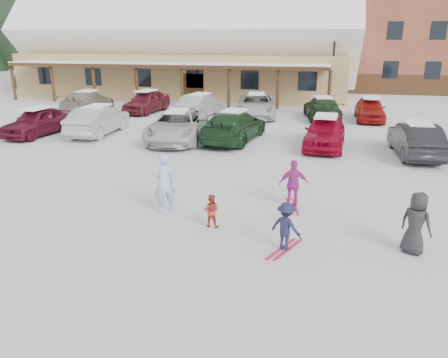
% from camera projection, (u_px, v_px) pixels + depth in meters
% --- Properties ---
extents(ground, '(160.00, 160.00, 0.00)m').
position_uv_depth(ground, '(206.00, 222.00, 12.45)').
color(ground, silver).
rests_on(ground, ground).
extents(day_lodge, '(29.12, 12.50, 10.38)m').
position_uv_depth(day_lodge, '(186.00, 49.00, 38.98)').
color(day_lodge, tan).
rests_on(day_lodge, ground).
extents(lamp_post, '(0.50, 0.25, 5.60)m').
position_uv_depth(lamp_post, '(333.00, 62.00, 33.05)').
color(lamp_post, black).
rests_on(lamp_post, ground).
extents(conifer_0, '(4.40, 4.40, 10.20)m').
position_uv_depth(conifer_0, '(29.00, 29.00, 43.73)').
color(conifer_0, black).
rests_on(conifer_0, ground).
extents(conifer_2, '(5.28, 5.28, 12.24)m').
position_uv_depth(conifer_2, '(59.00, 21.00, 55.32)').
color(conifer_2, black).
rests_on(conifer_2, ground).
extents(conifer_3, '(3.96, 3.96, 9.18)m').
position_uv_depth(conifer_3, '(350.00, 35.00, 50.51)').
color(conifer_3, black).
rests_on(conifer_3, ground).
extents(adult_skier, '(0.80, 0.75, 1.83)m').
position_uv_depth(adult_skier, '(164.00, 183.00, 12.91)').
color(adult_skier, '#A7BBEA').
rests_on(adult_skier, ground).
extents(toddler_red, '(0.48, 0.38, 0.94)m').
position_uv_depth(toddler_red, '(211.00, 211.00, 12.04)').
color(toddler_red, '#AD3326').
rests_on(toddler_red, ground).
extents(child_navy, '(0.92, 0.76, 1.25)m').
position_uv_depth(child_navy, '(286.00, 227.00, 10.66)').
color(child_navy, '#1A1C3B').
rests_on(child_navy, ground).
extents(skis_child_navy, '(0.77, 1.35, 0.03)m').
position_uv_depth(skis_child_navy, '(285.00, 249.00, 10.85)').
color(skis_child_navy, '#C41C48').
rests_on(skis_child_navy, ground).
extents(child_magenta, '(0.93, 0.52, 1.50)m').
position_uv_depth(child_magenta, '(294.00, 184.00, 13.34)').
color(child_magenta, '#B52B92').
rests_on(child_magenta, ground).
extents(skis_child_magenta, '(0.44, 1.41, 0.03)m').
position_uv_depth(skis_child_magenta, '(292.00, 206.00, 13.57)').
color(skis_child_magenta, '#C41C48').
rests_on(skis_child_magenta, ground).
extents(bystander_dark, '(0.91, 0.86, 1.57)m').
position_uv_depth(bystander_dark, '(416.00, 223.00, 10.47)').
color(bystander_dark, '#272729').
rests_on(bystander_dark, ground).
extents(parked_car_0, '(2.25, 4.46, 1.46)m').
position_uv_depth(parked_car_0, '(38.00, 122.00, 23.14)').
color(parked_car_0, maroon).
rests_on(parked_car_0, ground).
extents(parked_car_1, '(1.70, 4.70, 1.54)m').
position_uv_depth(parked_car_1, '(98.00, 120.00, 23.30)').
color(parked_car_1, '#A6A6AB').
rests_on(parked_car_1, ground).
extents(parked_car_2, '(3.10, 5.71, 1.52)m').
position_uv_depth(parked_car_2, '(178.00, 126.00, 21.93)').
color(parked_car_2, silver).
rests_on(parked_car_2, ground).
extents(parked_car_3, '(2.90, 5.52, 1.53)m').
position_uv_depth(parked_car_3, '(234.00, 126.00, 21.87)').
color(parked_car_3, '#183B1F').
rests_on(parked_car_3, ground).
extents(parked_car_4, '(2.12, 4.58, 1.52)m').
position_uv_depth(parked_car_4, '(325.00, 132.00, 20.55)').
color(parked_car_4, '#A30827').
rests_on(parked_car_4, ground).
extents(parked_car_5, '(1.78, 4.54, 1.47)m').
position_uv_depth(parked_car_5, '(415.00, 140.00, 19.10)').
color(parked_car_5, black).
rests_on(parked_car_5, ground).
extents(parked_car_7, '(2.25, 5.16, 1.48)m').
position_uv_depth(parked_car_7, '(88.00, 102.00, 30.06)').
color(parked_car_7, gray).
rests_on(parked_car_7, ground).
extents(parked_car_8, '(2.34, 4.61, 1.50)m').
position_uv_depth(parked_car_8, '(147.00, 102.00, 30.07)').
color(parked_car_8, maroon).
rests_on(parked_car_8, ground).
extents(parked_car_9, '(2.26, 4.69, 1.48)m').
position_uv_depth(parked_car_9, '(200.00, 105.00, 28.45)').
color(parked_car_9, '#9D9EA1').
rests_on(parked_car_9, ground).
extents(parked_car_10, '(3.05, 5.69, 1.52)m').
position_uv_depth(parked_car_10, '(256.00, 105.00, 28.41)').
color(parked_car_10, silver).
rests_on(parked_car_10, ground).
extents(parked_car_11, '(2.65, 5.05, 1.40)m').
position_uv_depth(parked_car_11, '(322.00, 108.00, 27.57)').
color(parked_car_11, '#1F391E').
rests_on(parked_car_11, ground).
extents(parked_car_12, '(1.75, 4.23, 1.43)m').
position_uv_depth(parked_car_12, '(370.00, 109.00, 27.19)').
color(parked_car_12, '#AA1B17').
rests_on(parked_car_12, ground).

